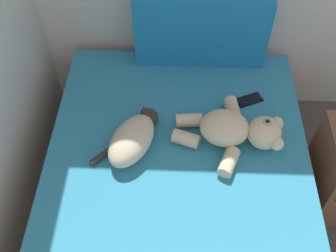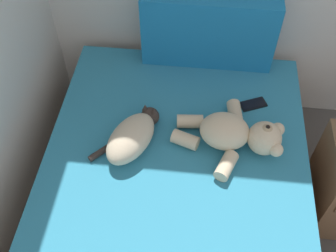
{
  "view_description": "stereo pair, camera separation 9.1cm",
  "coord_description": "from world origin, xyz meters",
  "px_view_note": "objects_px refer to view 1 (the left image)",
  "views": [
    {
      "loc": [
        0.87,
        2.1,
        2.23
      ],
      "look_at": [
        0.82,
        3.38,
        0.61
      ],
      "focal_mm": 42.87,
      "sensor_mm": 36.0,
      "label": 1
    },
    {
      "loc": [
        0.96,
        2.11,
        2.23
      ],
      "look_at": [
        0.82,
        3.38,
        0.61
      ],
      "focal_mm": 42.87,
      "sensor_mm": 36.0,
      "label": 2
    }
  ],
  "objects_px": {
    "patterned_cushion": "(201,30)",
    "cat": "(133,138)",
    "cell_phone": "(249,100)",
    "bed": "(176,209)",
    "teddy_bear": "(236,130)"
  },
  "relations": [
    {
      "from": "cat",
      "to": "cell_phone",
      "type": "bearing_deg",
      "value": 28.85
    },
    {
      "from": "teddy_bear",
      "to": "patterned_cushion",
      "type": "bearing_deg",
      "value": 106.03
    },
    {
      "from": "patterned_cushion",
      "to": "teddy_bear",
      "type": "distance_m",
      "value": 0.66
    },
    {
      "from": "teddy_bear",
      "to": "cat",
      "type": "bearing_deg",
      "value": -173.0
    },
    {
      "from": "bed",
      "to": "cell_phone",
      "type": "distance_m",
      "value": 0.74
    },
    {
      "from": "patterned_cushion",
      "to": "bed",
      "type": "bearing_deg",
      "value": -97.26
    },
    {
      "from": "bed",
      "to": "cell_phone",
      "type": "height_order",
      "value": "cell_phone"
    },
    {
      "from": "teddy_bear",
      "to": "cell_phone",
      "type": "height_order",
      "value": "teddy_bear"
    },
    {
      "from": "patterned_cushion",
      "to": "teddy_bear",
      "type": "height_order",
      "value": "patterned_cushion"
    },
    {
      "from": "patterned_cushion",
      "to": "cat",
      "type": "xyz_separation_m",
      "value": [
        -0.34,
        -0.68,
        -0.15
      ]
    },
    {
      "from": "teddy_bear",
      "to": "cell_phone",
      "type": "bearing_deg",
      "value": 69.23
    },
    {
      "from": "patterned_cushion",
      "to": "cat",
      "type": "relative_size",
      "value": 1.85
    },
    {
      "from": "teddy_bear",
      "to": "cell_phone",
      "type": "distance_m",
      "value": 0.31
    },
    {
      "from": "bed",
      "to": "teddy_bear",
      "type": "height_order",
      "value": "teddy_bear"
    },
    {
      "from": "cat",
      "to": "bed",
      "type": "bearing_deg",
      "value": -43.53
    }
  ]
}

